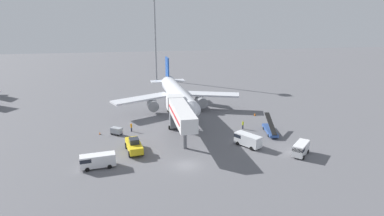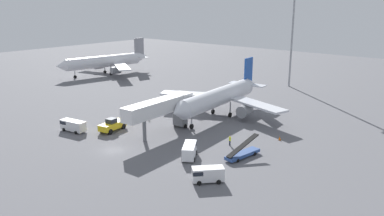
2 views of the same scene
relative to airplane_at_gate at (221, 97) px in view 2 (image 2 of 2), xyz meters
name	(u,v)px [view 2 (image 2 of 2)]	position (x,y,z in m)	size (l,w,h in m)	color
ground_plane	(113,150)	(-1.89, -29.21, -4.50)	(300.00, 300.00, 0.00)	slate
airplane_at_gate	(221,97)	(0.00, 0.00, 0.00)	(32.13, 34.60, 11.73)	silver
jet_bridge	(162,108)	(-1.42, -17.22, 0.81)	(4.06, 17.25, 7.14)	silver
pushback_tug	(112,125)	(-10.36, -22.50, -3.26)	(3.44, 6.43, 2.68)	yellow
belt_loader_truck	(243,153)	(17.23, -17.36, -3.73)	(2.67, 7.32, 3.35)	#2D4C8E
service_van_near_center	(190,150)	(10.45, -23.06, -3.19)	(4.51, 5.39, 2.32)	silver
service_van_far_left	(73,125)	(-16.23, -27.84, -3.21)	(5.76, 2.75, 2.26)	white
service_van_outer_right	(207,174)	(18.38, -28.50, -3.22)	(4.42, 4.61, 2.26)	white
baggage_cart_far_center	(134,114)	(-13.97, -13.42, -3.67)	(2.56, 2.29, 1.51)	#38383D
ground_crew_worker_foreground	(148,114)	(-11.02, -11.99, -3.51)	(0.49, 0.49, 1.87)	#1E2333
ground_crew_worker_midground	(230,140)	(12.40, -14.12, -3.51)	(0.41, 0.41, 1.87)	#1E2333
safety_cone_alpha	(280,138)	(17.98, -5.80, -4.13)	(0.50, 0.50, 0.76)	black
safety_cone_bravo	(127,113)	(-17.38, -12.70, -4.23)	(0.36, 0.36, 0.55)	black
airplane_background	(106,61)	(-61.68, 16.23, 0.11)	(33.61, 35.67, 12.02)	silver
apron_light_mast	(293,22)	(-2.98, 39.58, 14.89)	(2.40, 2.40, 28.39)	#93969B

